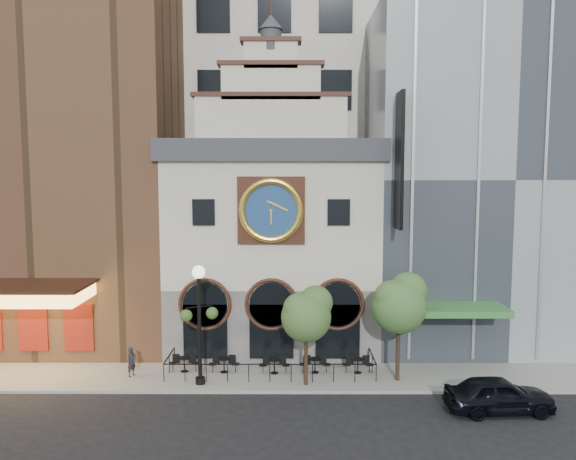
% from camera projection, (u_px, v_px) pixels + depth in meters
% --- Properties ---
extents(ground, '(120.00, 120.00, 0.00)m').
position_uv_depth(ground, '(269.00, 394.00, 26.80)').
color(ground, black).
rests_on(ground, ground).
extents(sidewalk, '(44.00, 5.00, 0.15)m').
position_uv_depth(sidewalk, '(271.00, 374.00, 29.28)').
color(sidewalk, gray).
rests_on(sidewalk, ground).
extents(clock_building, '(12.60, 8.78, 18.65)m').
position_uv_depth(clock_building, '(273.00, 237.00, 33.91)').
color(clock_building, '#605E5B').
rests_on(clock_building, ground).
extents(theater_building, '(14.00, 15.60, 25.00)m').
position_uv_depth(theater_building, '(69.00, 140.00, 35.46)').
color(theater_building, brown).
rests_on(theater_building, ground).
extents(retail_building, '(14.00, 14.40, 20.00)m').
position_uv_depth(retail_building, '(478.00, 179.00, 35.70)').
color(retail_building, gray).
rests_on(retail_building, ground).
extents(office_tower, '(20.00, 16.00, 40.00)m').
position_uv_depth(office_tower, '(277.00, 54.00, 44.69)').
color(office_tower, silver).
rests_on(office_tower, ground).
extents(cafe_railing, '(10.60, 2.60, 0.90)m').
position_uv_depth(cafe_railing, '(271.00, 364.00, 29.23)').
color(cafe_railing, black).
rests_on(cafe_railing, sidewalk).
extents(bistro_0, '(1.58, 0.68, 0.90)m').
position_uv_depth(bistro_0, '(184.00, 363.00, 29.37)').
color(bistro_0, black).
rests_on(bistro_0, sidewalk).
extents(bistro_1, '(1.58, 0.68, 0.90)m').
position_uv_depth(bistro_1, '(224.00, 364.00, 29.27)').
color(bistro_1, black).
rests_on(bistro_1, sidewalk).
extents(bistro_2, '(1.58, 0.68, 0.90)m').
position_uv_depth(bistro_2, '(275.00, 365.00, 29.12)').
color(bistro_2, black).
rests_on(bistro_2, sidewalk).
extents(bistro_3, '(1.58, 0.68, 0.90)m').
position_uv_depth(bistro_3, '(315.00, 364.00, 29.21)').
color(bistro_3, black).
rests_on(bistro_3, sidewalk).
extents(bistro_4, '(1.58, 0.68, 0.90)m').
position_uv_depth(bistro_4, '(358.00, 364.00, 29.18)').
color(bistro_4, black).
rests_on(bistro_4, sidewalk).
extents(car_right, '(4.79, 2.14, 1.60)m').
position_uv_depth(car_right, '(499.00, 395.00, 24.70)').
color(car_right, black).
rests_on(car_right, ground).
extents(pedestrian, '(0.59, 0.66, 1.51)m').
position_uv_depth(pedestrian, '(132.00, 362.00, 28.71)').
color(pedestrian, black).
rests_on(pedestrian, sidewalk).
extents(lamppost, '(1.79, 1.11, 5.92)m').
position_uv_depth(lamppost, '(199.00, 311.00, 27.36)').
color(lamppost, black).
rests_on(lamppost, sidewalk).
extents(tree_left, '(2.54, 2.45, 4.90)m').
position_uv_depth(tree_left, '(307.00, 313.00, 27.27)').
color(tree_left, '#382619').
rests_on(tree_left, sidewalk).
extents(tree_right, '(2.83, 2.72, 5.44)m').
position_uv_depth(tree_right, '(400.00, 302.00, 27.87)').
color(tree_right, '#382619').
rests_on(tree_right, sidewalk).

